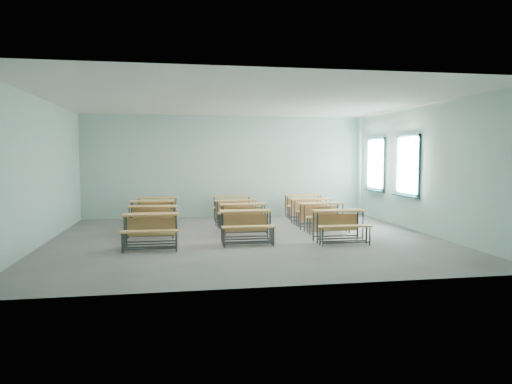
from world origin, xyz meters
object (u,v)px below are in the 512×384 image
desk_unit_r2c1 (236,209)px  desk_unit_r3c1 (232,204)px  desk_unit_r3c2 (304,202)px  desk_unit_r0c1 (246,221)px  desk_unit_r2c0 (152,210)px  desk_unit_r2c2 (312,207)px  desk_unit_r1c2 (323,212)px  desk_unit_r3c0 (157,206)px  desk_unit_r1c0 (152,216)px  desk_unit_r0c0 (151,225)px  desk_unit_r0c2 (340,221)px  desk_unit_r1c1 (244,213)px

desk_unit_r2c1 → desk_unit_r3c1: bearing=84.3°
desk_unit_r2c1 → desk_unit_r3c2: 2.68m
desk_unit_r0c1 → desk_unit_r2c0: bearing=131.4°
desk_unit_r0c1 → desk_unit_r2c2: size_ratio=0.99×
desk_unit_r2c0 → desk_unit_r0c1: bearing=-48.4°
desk_unit_r1c2 → desk_unit_r2c2: 1.17m
desk_unit_r0c1 → desk_unit_r2c0: 3.40m
desk_unit_r3c0 → desk_unit_r2c2: bearing=-11.8°
desk_unit_r1c0 → desk_unit_r3c1: size_ratio=1.02×
desk_unit_r2c0 → desk_unit_r3c1: (2.33, 1.23, 0.00)m
desk_unit_r3c0 → desk_unit_r0c1: bearing=-57.0°
desk_unit_r0c0 → desk_unit_r1c2: bearing=20.5°
desk_unit_r0c0 → desk_unit_r0c2: bearing=0.2°
desk_unit_r0c0 → desk_unit_r3c2: 6.02m
desk_unit_r2c1 → desk_unit_r1c0: bearing=-156.8°
desk_unit_r0c2 → desk_unit_r1c2: (0.13, 1.58, 0.00)m
desk_unit_r0c0 → desk_unit_r2c2: bearing=32.7°
desk_unit_r0c2 → desk_unit_r0c1: bearing=173.1°
desk_unit_r2c1 → desk_unit_r2c0: bearing=172.0°
desk_unit_r0c2 → desk_unit_r3c1: size_ratio=0.98×
desk_unit_r0c2 → desk_unit_r3c2: same height
desk_unit_r3c0 → desk_unit_r3c2: (4.49, 0.20, 0.00)m
desk_unit_r2c2 → desk_unit_r2c0: bearing=176.3°
desk_unit_r0c1 → desk_unit_r3c0: (-2.10, 3.60, 0.00)m
desk_unit_r1c1 → desk_unit_r3c2: size_ratio=0.98×
desk_unit_r2c1 → desk_unit_r3c2: (2.30, 1.37, 0.00)m
desk_unit_r1c0 → desk_unit_r2c1: same height
desk_unit_r3c0 → desk_unit_r1c2: bearing=-25.3°
desk_unit_r1c0 → desk_unit_r1c1: bearing=7.8°
desk_unit_r0c1 → desk_unit_r2c2: bearing=48.7°
desk_unit_r0c0 → desk_unit_r1c0: same height
desk_unit_r1c2 → desk_unit_r3c1: same height
desk_unit_r1c2 → desk_unit_r0c2: bearing=-99.2°
desk_unit_r1c0 → desk_unit_r3c1: 3.38m
desk_unit_r0c1 → desk_unit_r2c2: 3.35m
desk_unit_r3c1 → desk_unit_r3c2: same height
desk_unit_r2c0 → desk_unit_r3c0: size_ratio=0.98×
desk_unit_r2c2 → desk_unit_r1c0: bearing=-167.1°
desk_unit_r1c1 → desk_unit_r1c2: bearing=-4.5°
desk_unit_r2c1 → desk_unit_r0c0: bearing=-132.9°
desk_unit_r0c0 → desk_unit_r2c1: (2.15, 2.68, 0.00)m
desk_unit_r0c0 → desk_unit_r0c2: (4.14, -0.03, 0.00)m
desk_unit_r0c2 → desk_unit_r3c1: 4.54m
desk_unit_r3c0 → desk_unit_r1c1: bearing=-41.5°
desk_unit_r0c2 → desk_unit_r1c0: 4.48m
desk_unit_r0c0 → desk_unit_r2c2: size_ratio=0.98×
desk_unit_r1c0 → desk_unit_r2c1: bearing=32.1°
desk_unit_r1c0 → desk_unit_r1c1: size_ratio=1.04×
desk_unit_r1c2 → desk_unit_r2c0: (-4.41, 1.29, 0.00)m
desk_unit_r0c2 → desk_unit_r3c0: 5.70m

